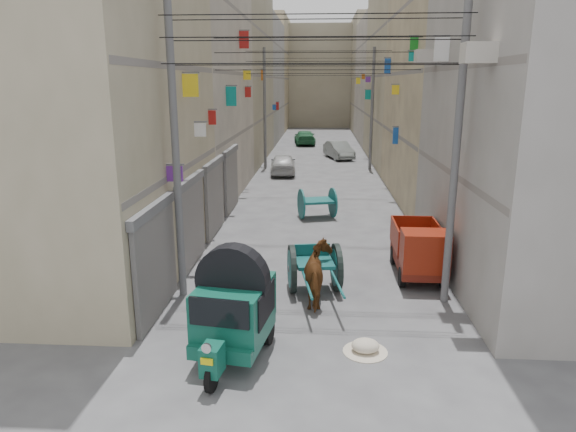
# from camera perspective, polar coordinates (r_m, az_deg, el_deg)

# --- Properties ---
(building_row_left) EXTENTS (8.00, 62.00, 14.00)m
(building_row_left) POSITION_cam_1_polar(r_m,az_deg,el_deg) (42.10, -7.90, 15.44)
(building_row_left) COLOR tan
(building_row_left) RESTS_ON ground
(building_row_right) EXTENTS (8.00, 62.00, 14.00)m
(building_row_right) POSITION_cam_1_polar(r_m,az_deg,el_deg) (42.04, 14.82, 15.11)
(building_row_right) COLOR #9E9894
(building_row_right) RESTS_ON ground
(end_cap_building) EXTENTS (22.00, 10.00, 13.00)m
(end_cap_building) POSITION_cam_1_polar(r_m,az_deg,el_deg) (73.17, 3.55, 15.17)
(end_cap_building) COLOR #9D947C
(end_cap_building) RESTS_ON ground
(shutters_left) EXTENTS (0.18, 14.40, 2.88)m
(shutters_left) POSITION_cam_1_polar(r_m,az_deg,el_deg) (18.51, -9.27, 1.09)
(shutters_left) COLOR #535459
(shutters_left) RESTS_ON ground
(signboards) EXTENTS (8.22, 40.52, 5.67)m
(signboards) POSITION_cam_1_polar(r_m,az_deg,el_deg) (28.92, 3.26, 9.97)
(signboards) COLOR #6F2A9B
(signboards) RESTS_ON ground
(ac_units) EXTENTS (0.70, 6.55, 3.35)m
(ac_units) POSITION_cam_1_polar(r_m,az_deg,el_deg) (15.33, 17.82, 20.22)
(ac_units) COLOR #B9B2A6
(ac_units) RESTS_ON ground
(utility_poles) EXTENTS (7.40, 22.20, 8.00)m
(utility_poles) POSITION_cam_1_polar(r_m,az_deg,el_deg) (24.23, 3.22, 10.43)
(utility_poles) COLOR #5B5A5D
(utility_poles) RESTS_ON ground
(overhead_cables) EXTENTS (7.40, 22.52, 1.12)m
(overhead_cables) POSITION_cam_1_polar(r_m,az_deg,el_deg) (21.59, 3.27, 17.27)
(overhead_cables) COLOR black
(overhead_cables) RESTS_ON ground
(auto_rickshaw) EXTENTS (1.83, 2.80, 1.91)m
(auto_rickshaw) POSITION_cam_1_polar(r_m,az_deg,el_deg) (11.14, -6.08, -10.06)
(auto_rickshaw) COLOR black
(auto_rickshaw) RESTS_ON ground
(tonga_cart) EXTENTS (1.61, 3.17, 1.37)m
(tonga_cart) POSITION_cam_1_polar(r_m,az_deg,el_deg) (14.55, 2.95, -5.71)
(tonga_cart) COLOR black
(tonga_cart) RESTS_ON ground
(mini_truck) EXTENTS (1.40, 3.02, 1.69)m
(mini_truck) POSITION_cam_1_polar(r_m,az_deg,el_deg) (15.84, 14.44, -4.08)
(mini_truck) COLOR black
(mini_truck) RESTS_ON ground
(second_cart) EXTENTS (1.78, 1.66, 1.32)m
(second_cart) POSITION_cam_1_polar(r_m,az_deg,el_deg) (22.38, 3.25, 1.53)
(second_cart) COLOR #135453
(second_cart) RESTS_ON ground
(feed_sack) EXTENTS (0.62, 0.49, 0.31)m
(feed_sack) POSITION_cam_1_polar(r_m,az_deg,el_deg) (11.75, 8.60, -14.06)
(feed_sack) COLOR beige
(feed_sack) RESTS_ON ground
(horse) EXTENTS (0.99, 1.92, 1.57)m
(horse) POSITION_cam_1_polar(r_m,az_deg,el_deg) (13.83, 3.56, -6.51)
(horse) COLOR brown
(horse) RESTS_ON ground
(distant_car_white) EXTENTS (1.86, 4.04, 1.34)m
(distant_car_white) POSITION_cam_1_polar(r_m,az_deg,el_deg) (33.26, -0.56, 5.82)
(distant_car_white) COLOR #B1B1B1
(distant_car_white) RESTS_ON ground
(distant_car_grey) EXTENTS (2.49, 4.24, 1.32)m
(distant_car_grey) POSITION_cam_1_polar(r_m,az_deg,el_deg) (40.43, 5.66, 7.30)
(distant_car_grey) COLOR slate
(distant_car_grey) RESTS_ON ground
(distant_car_green) EXTENTS (2.29, 4.70, 1.32)m
(distant_car_green) POSITION_cam_1_polar(r_m,az_deg,el_deg) (49.57, 1.87, 8.71)
(distant_car_green) COLOR #22663A
(distant_car_green) RESTS_ON ground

